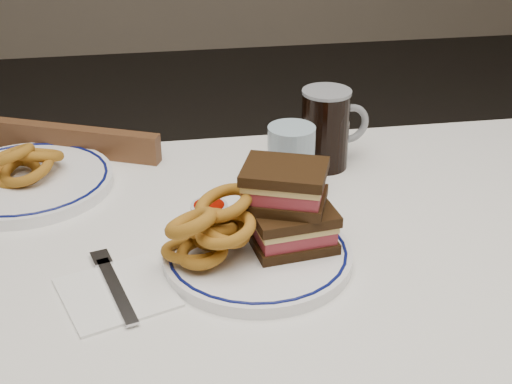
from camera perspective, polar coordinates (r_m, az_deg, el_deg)
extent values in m
cube|color=white|center=(1.00, -0.77, -6.35)|extent=(1.26, 0.86, 0.03)
cylinder|color=#4A2A17|center=(1.63, 16.73, -8.69)|extent=(0.06, 0.06, 0.71)
cube|color=white|center=(1.41, -3.38, 0.58)|extent=(1.26, 0.01, 0.17)
cube|color=#4A2A17|center=(1.66, -10.79, -6.17)|extent=(0.49, 0.49, 0.04)
cylinder|color=#4A2A17|center=(1.84, -3.66, -9.35)|extent=(0.03, 0.03, 0.36)
cylinder|color=#4A2A17|center=(1.95, -12.66, -7.74)|extent=(0.03, 0.03, 0.36)
cylinder|color=#4A2A17|center=(1.74, -17.28, -13.54)|extent=(0.03, 0.03, 0.36)
cube|color=#4A2A17|center=(1.42, -14.31, -2.43)|extent=(0.35, 0.17, 0.41)
cylinder|color=white|center=(0.99, 0.12, -5.13)|extent=(0.26, 0.26, 0.02)
torus|color=#0B1154|center=(0.98, 0.12, -4.70)|extent=(0.25, 0.25, 0.00)
cube|color=black|center=(0.99, 2.89, -3.86)|extent=(0.12, 0.10, 0.01)
cube|color=#AF3336|center=(0.98, 2.92, -3.04)|extent=(0.11, 0.09, 0.02)
cube|color=#D7B260|center=(0.98, 2.93, -2.34)|extent=(0.12, 0.10, 0.01)
cube|color=black|center=(0.97, 2.95, -1.72)|extent=(0.12, 0.10, 0.01)
cube|color=black|center=(0.97, 2.27, -0.61)|extent=(0.14, 0.12, 0.01)
cube|color=#AF3336|center=(0.97, 2.29, 0.26)|extent=(0.12, 0.11, 0.02)
cube|color=#D7B260|center=(0.96, 2.30, 1.00)|extent=(0.13, 0.12, 0.01)
cube|color=black|center=(0.95, 2.32, 1.64)|extent=(0.14, 0.12, 0.01)
torus|color=brown|center=(0.97, -5.13, -4.69)|extent=(0.09, 0.09, 0.04)
torus|color=brown|center=(0.95, -4.33, -4.82)|extent=(0.07, 0.07, 0.03)
torus|color=brown|center=(0.97, -3.12, -3.27)|extent=(0.08, 0.07, 0.03)
torus|color=brown|center=(0.96, -3.58, -3.03)|extent=(0.07, 0.07, 0.05)
torus|color=brown|center=(0.95, -2.69, -2.89)|extent=(0.08, 0.08, 0.05)
torus|color=brown|center=(0.93, -2.46, -2.96)|extent=(0.08, 0.08, 0.03)
torus|color=brown|center=(0.92, -5.22, -2.49)|extent=(0.08, 0.08, 0.06)
torus|color=brown|center=(0.95, -2.60, -0.87)|extent=(0.08, 0.08, 0.04)
cylinder|color=silver|center=(1.04, -3.75, -1.79)|extent=(0.05, 0.05, 0.03)
cylinder|color=#800B02|center=(1.03, -3.77, -1.28)|extent=(0.04, 0.04, 0.01)
cylinder|color=black|center=(1.23, 5.55, 4.98)|extent=(0.08, 0.08, 0.14)
cylinder|color=gray|center=(1.21, 5.70, 7.97)|extent=(0.08, 0.08, 0.01)
torus|color=gray|center=(1.25, 7.53, 5.45)|extent=(0.07, 0.03, 0.07)
cylinder|color=#96B1C2|center=(1.13, 2.81, 2.44)|extent=(0.08, 0.08, 0.12)
cylinder|color=white|center=(1.24, -17.92, 0.75)|extent=(0.28, 0.28, 0.02)
torus|color=#0B1154|center=(1.23, -17.99, 1.14)|extent=(0.27, 0.27, 0.01)
torus|color=brown|center=(1.23, -18.60, 1.43)|extent=(0.08, 0.08, 0.04)
torus|color=brown|center=(1.22, -17.87, 1.81)|extent=(0.10, 0.09, 0.05)
torus|color=brown|center=(1.24, -17.10, 2.86)|extent=(0.09, 0.09, 0.06)
torus|color=brown|center=(1.22, -19.04, 2.79)|extent=(0.09, 0.08, 0.06)
cube|color=white|center=(0.95, -11.08, -7.91)|extent=(0.17, 0.17, 0.00)
cube|color=#B7B7BC|center=(0.94, -11.10, -7.71)|extent=(0.06, 0.15, 0.00)
cube|color=#B7B7BC|center=(1.01, -12.28, -5.18)|extent=(0.03, 0.04, 0.00)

